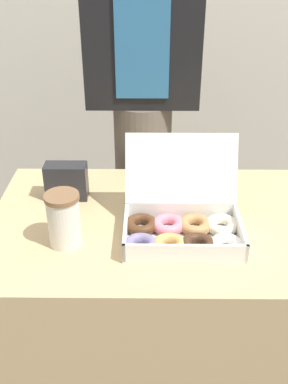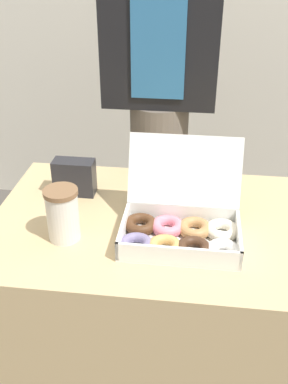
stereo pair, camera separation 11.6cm
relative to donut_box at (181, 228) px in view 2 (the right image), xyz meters
The scene contains 5 objects.
table 0.41m from the donut_box, 123.15° to the left, with size 0.97×0.62×0.72m.
donut_box is the anchor object (origin of this frame).
coffee_cup 0.31m from the donut_box, behind, with size 0.09×0.09×0.14m.
napkin_holder 0.39m from the donut_box, 148.82° to the left, with size 0.12×0.06×0.11m.
person_customer 0.60m from the donut_box, 101.19° to the left, with size 0.38×0.22×1.70m.
Camera 2 is at (0.08, -1.04, 1.42)m, focal length 42.00 mm.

